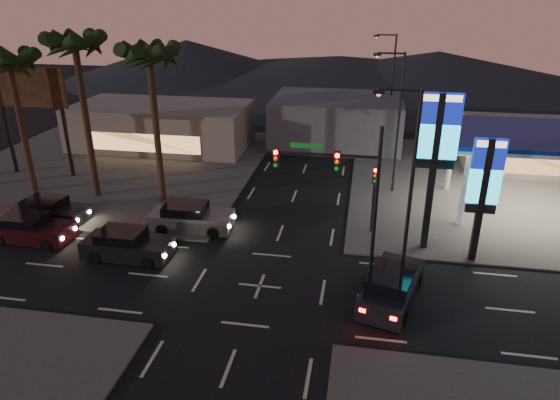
% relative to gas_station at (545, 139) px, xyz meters
% --- Properties ---
extents(ground, '(140.00, 140.00, 0.00)m').
position_rel_gas_station_xyz_m(ground, '(-16.00, -12.00, -5.08)').
color(ground, black).
rests_on(ground, ground).
extents(corner_lot_ne, '(24.00, 24.00, 0.12)m').
position_rel_gas_station_xyz_m(corner_lot_ne, '(0.00, 4.00, -5.02)').
color(corner_lot_ne, '#47443F').
rests_on(corner_lot_ne, ground).
extents(corner_lot_nw, '(24.00, 24.00, 0.12)m').
position_rel_gas_station_xyz_m(corner_lot_nw, '(-32.00, 4.00, -5.02)').
color(corner_lot_nw, '#47443F').
rests_on(corner_lot_nw, ground).
extents(gas_station, '(12.20, 8.20, 5.47)m').
position_rel_gas_station_xyz_m(gas_station, '(0.00, 0.00, 0.00)').
color(gas_station, silver).
rests_on(gas_station, ground).
extents(convenience_store, '(10.00, 6.00, 4.00)m').
position_rel_gas_station_xyz_m(convenience_store, '(2.00, 9.00, -3.08)').
color(convenience_store, '#726B5B').
rests_on(convenience_store, ground).
extents(pylon_sign_tall, '(2.20, 0.35, 9.00)m').
position_rel_gas_station_xyz_m(pylon_sign_tall, '(-7.50, -6.50, 1.31)').
color(pylon_sign_tall, black).
rests_on(pylon_sign_tall, ground).
extents(pylon_sign_short, '(1.60, 0.35, 7.00)m').
position_rel_gas_station_xyz_m(pylon_sign_short, '(-5.00, -7.50, -0.42)').
color(pylon_sign_short, black).
rests_on(pylon_sign_short, ground).
extents(traffic_signal_mast, '(6.10, 0.39, 8.00)m').
position_rel_gas_station_xyz_m(traffic_signal_mast, '(-12.24, -10.01, 0.15)').
color(traffic_signal_mast, black).
rests_on(traffic_signal_mast, ground).
extents(pedestal_signal, '(0.32, 0.39, 4.30)m').
position_rel_gas_station_xyz_m(pedestal_signal, '(-10.50, -5.02, -2.16)').
color(pedestal_signal, black).
rests_on(pedestal_signal, ground).
extents(streetlight_near, '(2.14, 0.25, 10.00)m').
position_rel_gas_station_xyz_m(streetlight_near, '(-9.21, -11.00, 0.64)').
color(streetlight_near, black).
rests_on(streetlight_near, ground).
extents(streetlight_mid, '(2.14, 0.25, 10.00)m').
position_rel_gas_station_xyz_m(streetlight_mid, '(-9.21, 2.00, 0.64)').
color(streetlight_mid, black).
rests_on(streetlight_mid, ground).
extents(streetlight_far, '(2.14, 0.25, 10.00)m').
position_rel_gas_station_xyz_m(streetlight_far, '(-9.21, 16.00, 0.64)').
color(streetlight_far, black).
rests_on(streetlight_far, ground).
extents(palm_a, '(4.41, 4.41, 10.86)m').
position_rel_gas_station_xyz_m(palm_a, '(-25.00, -2.50, 4.35)').
color(palm_a, black).
rests_on(palm_a, ground).
extents(palm_b, '(4.41, 4.41, 11.46)m').
position_rel_gas_station_xyz_m(palm_b, '(-30.00, -2.50, 4.89)').
color(palm_b, black).
rests_on(palm_b, ground).
extents(palm_c, '(4.41, 4.41, 10.26)m').
position_rel_gas_station_xyz_m(palm_c, '(-35.00, -2.50, 3.80)').
color(palm_c, black).
rests_on(palm_c, ground).
extents(billboard, '(6.00, 0.30, 8.50)m').
position_rel_gas_station_xyz_m(billboard, '(-36.50, 1.00, 1.25)').
color(billboard, black).
rests_on(billboard, ground).
extents(building_far_west, '(16.00, 8.00, 4.00)m').
position_rel_gas_station_xyz_m(building_far_west, '(-30.00, 10.00, -3.08)').
color(building_far_west, '#726B5B').
rests_on(building_far_west, ground).
extents(building_far_mid, '(12.00, 9.00, 4.40)m').
position_rel_gas_station_xyz_m(building_far_mid, '(-14.00, 14.00, -2.88)').
color(building_far_mid, '#4C4C51').
rests_on(building_far_mid, ground).
extents(hill_left, '(40.00, 40.00, 6.00)m').
position_rel_gas_station_xyz_m(hill_left, '(-41.00, 48.00, -2.08)').
color(hill_left, black).
rests_on(hill_left, ground).
extents(hill_right, '(50.00, 50.00, 5.00)m').
position_rel_gas_station_xyz_m(hill_right, '(-1.00, 48.00, -2.58)').
color(hill_right, black).
rests_on(hill_right, ground).
extents(hill_center, '(60.00, 60.00, 4.00)m').
position_rel_gas_station_xyz_m(hill_center, '(-16.00, 48.00, -3.08)').
color(hill_center, black).
rests_on(hill_center, ground).
extents(car_lane_a_front, '(5.03, 2.18, 1.63)m').
position_rel_gas_station_xyz_m(car_lane_a_front, '(-23.91, -10.35, -4.33)').
color(car_lane_a_front, black).
rests_on(car_lane_a_front, ground).
extents(car_lane_a_mid, '(5.00, 2.17, 1.61)m').
position_rel_gas_station_xyz_m(car_lane_a_mid, '(-30.46, -9.44, -4.33)').
color(car_lane_a_mid, black).
rests_on(car_lane_a_mid, ground).
extents(car_lane_b_front, '(5.28, 2.38, 1.69)m').
position_rel_gas_station_xyz_m(car_lane_b_front, '(-21.58, -6.43, -4.29)').
color(car_lane_b_front, '#555658').
rests_on(car_lane_b_front, ground).
extents(car_lane_b_mid, '(4.98, 2.35, 1.59)m').
position_rel_gas_station_xyz_m(car_lane_b_mid, '(-30.85, -6.90, -4.35)').
color(car_lane_b_mid, black).
rests_on(car_lane_b_mid, ground).
extents(suv_station, '(3.42, 5.46, 1.70)m').
position_rel_gas_station_xyz_m(suv_station, '(-9.52, -12.16, -4.29)').
color(suv_station, black).
rests_on(suv_station, ground).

